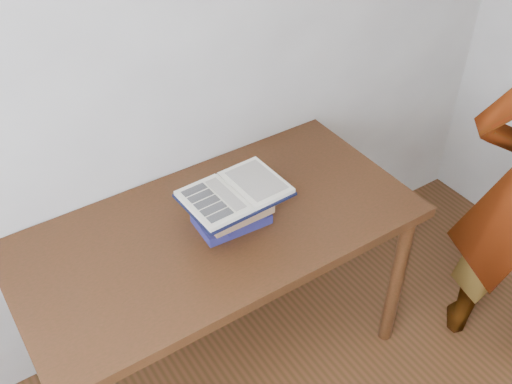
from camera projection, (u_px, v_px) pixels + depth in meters
desk at (218, 245)px, 2.20m from camera, size 1.46×0.73×0.78m
book_stack at (233, 207)px, 2.11m from camera, size 0.28×0.20×0.15m
open_book at (235, 193)px, 2.03m from camera, size 0.36×0.26×0.03m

